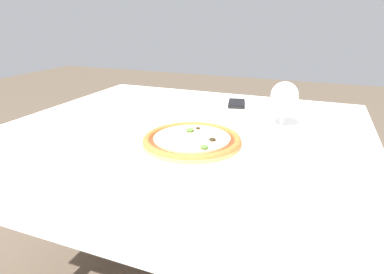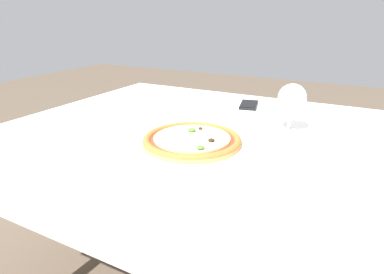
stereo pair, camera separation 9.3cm
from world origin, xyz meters
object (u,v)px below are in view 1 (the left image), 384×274
at_px(pizza_plate, 192,141).
at_px(wine_glass_far_left, 284,96).
at_px(fork, 69,118).
at_px(cell_phone, 237,103).
at_px(dining_table, 180,152).

distance_m(pizza_plate, wine_glass_far_left, 0.36).
relative_size(fork, cell_phone, 1.09).
distance_m(dining_table, fork, 0.45).
bearing_deg(wine_glass_far_left, dining_table, -154.67).
bearing_deg(dining_table, wine_glass_far_left, 25.33).
xyz_separation_m(dining_table, pizza_plate, (0.09, -0.11, 0.09)).
height_order(dining_table, wine_glass_far_left, wine_glass_far_left).
bearing_deg(wine_glass_far_left, fork, -166.97).
relative_size(dining_table, wine_glass_far_left, 7.60).
bearing_deg(pizza_plate, dining_table, 129.00).
bearing_deg(pizza_plate, cell_phone, 89.35).
bearing_deg(fork, cell_phone, 38.49).
xyz_separation_m(pizza_plate, wine_glass_far_left, (0.22, 0.26, 0.10)).
height_order(dining_table, cell_phone, cell_phone).
distance_m(fork, wine_glass_far_left, 0.78).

